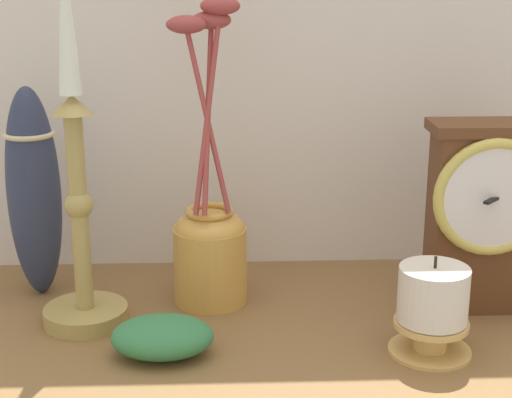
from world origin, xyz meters
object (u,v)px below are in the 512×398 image
candlestick_tall_left (78,202)px  tall_ceramic_vase (34,192)px  pillar_candle_front (432,308)px  mantel_clock (484,213)px  brass_vase_jar (210,234)px

candlestick_tall_left → tall_ceramic_vase: 10.99cm
pillar_candle_front → tall_ceramic_vase: size_ratio=0.42×
mantel_clock → pillar_candle_front: (-8.02, -10.62, -6.51)cm
candlestick_tall_left → brass_vase_jar: size_ratio=1.19×
candlestick_tall_left → tall_ceramic_vase: size_ratio=1.66×
candlestick_tall_left → pillar_candle_front: candlestick_tall_left is taller
candlestick_tall_left → tall_ceramic_vase: bearing=127.6°
candlestick_tall_left → brass_vase_jar: (13.67, 5.57, -5.73)cm
pillar_candle_front → tall_ceramic_vase: 46.68cm
mantel_clock → candlestick_tall_left: 44.28cm
brass_vase_jar → pillar_candle_front: bearing=-31.8°
mantel_clock → candlestick_tall_left: (-44.15, -2.27, 2.51)cm
candlestick_tall_left → pillar_candle_front: size_ratio=3.95×
brass_vase_jar → candlestick_tall_left: bearing=-157.8°
mantel_clock → pillar_candle_front: bearing=-127.1°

